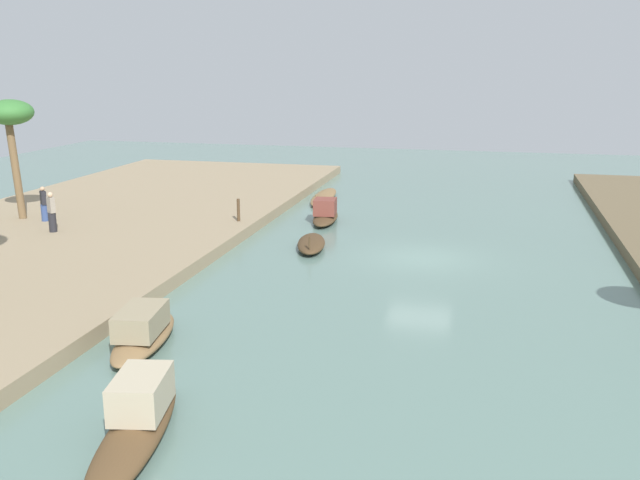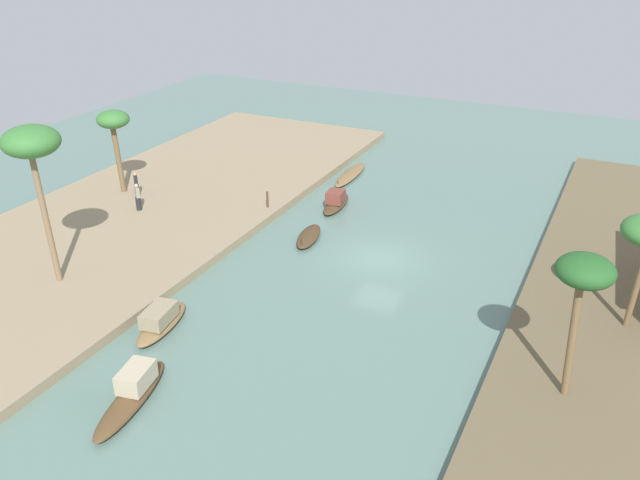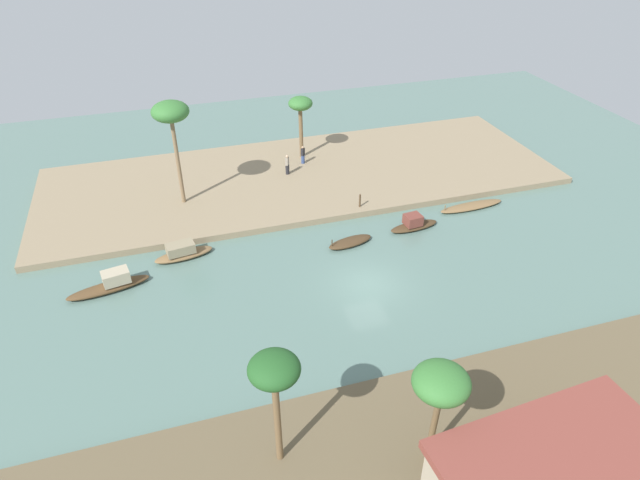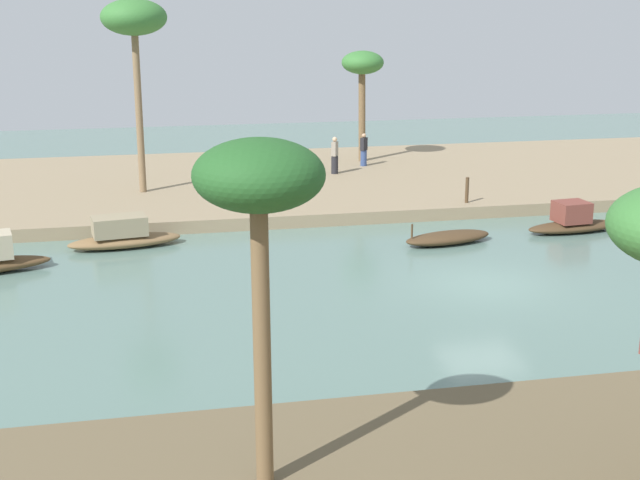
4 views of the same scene
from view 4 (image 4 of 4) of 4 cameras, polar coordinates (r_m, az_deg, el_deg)
The scene contains 11 objects.
river_water at distance 27.12m, azimuth 10.60°, elevation -2.83°, with size 72.73×72.73×0.00m, color slate.
riverbank_left at distance 41.04m, azimuth 2.65°, elevation 3.98°, with size 42.36×14.90×0.49m, color #937F60.
sampan_near_left_bank at distance 33.81m, azimuth 16.08°, elevation 1.17°, with size 3.86×1.49×1.15m.
sampan_midstream at distance 31.21m, azimuth -12.65°, elevation 0.30°, with size 4.03×1.79×1.12m.
sampan_upstream_small at distance 31.31m, azimuth 8.29°, elevation 0.15°, with size 3.47×1.76×0.85m.
person_on_near_bank at distance 42.84m, azimuth 2.85°, elevation 5.78°, with size 0.43×0.43×1.58m.
person_by_mooring at distance 40.86m, azimuth 0.96°, elevation 5.39°, with size 0.44×0.44×1.71m.
mooring_post at distance 35.47m, azimuth 9.50°, elevation 3.21°, with size 0.14×0.14×1.03m, color #4C3823.
palm_tree_left_near at distance 43.85m, azimuth 2.78°, elevation 11.09°, with size 2.07×2.07×5.41m.
palm_tree_left_far at distance 37.19m, azimuth -11.96°, elevation 13.64°, with size 2.66×2.66×7.87m.
palm_tree_right_short at distance 13.62m, azimuth -3.97°, elevation 3.32°, with size 2.07×2.07×5.83m.
Camera 4 is at (10.02, 23.77, 8.36)m, focal length 49.39 mm.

